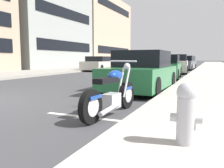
{
  "coord_description": "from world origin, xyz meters",
  "views": [
    {
      "loc": [
        -3.8,
        -5.73,
        1.14
      ],
      "look_at": [
        0.47,
        -3.9,
        0.62
      ],
      "focal_mm": 36.51,
      "sensor_mm": 36.0,
      "label": 1
    }
  ],
  "objects_px": {
    "parked_car_behind_motorcycle": "(164,68)",
    "parked_car_second_in_row": "(184,63)",
    "parked_car_near_corner": "(175,64)",
    "parked_motorcycle": "(112,94)",
    "car_opposite_curb": "(99,64)",
    "fire_hydrant": "(186,112)",
    "parked_car_far_down_curb": "(142,72)",
    "parked_car_across_street": "(188,62)"
  },
  "relations": [
    {
      "from": "parked_car_far_down_curb",
      "to": "car_opposite_curb",
      "type": "height_order",
      "value": "parked_car_far_down_curb"
    },
    {
      "from": "parked_car_far_down_curb",
      "to": "car_opposite_curb",
      "type": "bearing_deg",
      "value": 34.25
    },
    {
      "from": "parked_car_far_down_curb",
      "to": "parked_car_behind_motorcycle",
      "type": "height_order",
      "value": "parked_car_far_down_curb"
    },
    {
      "from": "parked_motorcycle",
      "to": "parked_car_near_corner",
      "type": "xyz_separation_m",
      "value": [
        14.22,
        0.69,
        0.27
      ]
    },
    {
      "from": "parked_car_across_street",
      "to": "car_opposite_curb",
      "type": "bearing_deg",
      "value": 148.23
    },
    {
      "from": "parked_car_behind_motorcycle",
      "to": "parked_car_across_street",
      "type": "bearing_deg",
      "value": -3.26
    },
    {
      "from": "parked_motorcycle",
      "to": "parked_car_near_corner",
      "type": "height_order",
      "value": "parked_car_near_corner"
    },
    {
      "from": "parked_car_behind_motorcycle",
      "to": "parked_car_near_corner",
      "type": "height_order",
      "value": "parked_car_near_corner"
    },
    {
      "from": "parked_car_behind_motorcycle",
      "to": "parked_car_second_in_row",
      "type": "bearing_deg",
      "value": -3.82
    },
    {
      "from": "parked_car_second_in_row",
      "to": "car_opposite_curb",
      "type": "height_order",
      "value": "parked_car_second_in_row"
    },
    {
      "from": "car_opposite_curb",
      "to": "fire_hydrant",
      "type": "bearing_deg",
      "value": 25.87
    },
    {
      "from": "parked_car_across_street",
      "to": "parked_car_second_in_row",
      "type": "bearing_deg",
      "value": -178.46
    },
    {
      "from": "parked_car_near_corner",
      "to": "parked_car_second_in_row",
      "type": "height_order",
      "value": "parked_car_near_corner"
    },
    {
      "from": "parked_car_near_corner",
      "to": "fire_hydrant",
      "type": "xyz_separation_m",
      "value": [
        -15.67,
        -2.26,
        -0.17
      ]
    },
    {
      "from": "parked_car_near_corner",
      "to": "parked_car_across_street",
      "type": "xyz_separation_m",
      "value": [
        12.06,
        0.03,
        -0.04
      ]
    },
    {
      "from": "parked_car_behind_motorcycle",
      "to": "parked_car_second_in_row",
      "type": "xyz_separation_m",
      "value": [
        11.18,
        -0.02,
        0.05
      ]
    },
    {
      "from": "parked_car_near_corner",
      "to": "fire_hydrant",
      "type": "height_order",
      "value": "parked_car_near_corner"
    },
    {
      "from": "parked_car_far_down_curb",
      "to": "parked_car_across_street",
      "type": "relative_size",
      "value": 0.96
    },
    {
      "from": "parked_car_far_down_curb",
      "to": "parked_car_across_street",
      "type": "height_order",
      "value": "parked_car_far_down_curb"
    },
    {
      "from": "car_opposite_curb",
      "to": "fire_hydrant",
      "type": "height_order",
      "value": "car_opposite_curb"
    },
    {
      "from": "parked_car_behind_motorcycle",
      "to": "parked_car_across_street",
      "type": "distance_m",
      "value": 17.29
    },
    {
      "from": "parked_car_far_down_curb",
      "to": "fire_hydrant",
      "type": "distance_m",
      "value": 5.53
    },
    {
      "from": "parked_car_near_corner",
      "to": "parked_car_far_down_curb",
      "type": "bearing_deg",
      "value": 177.57
    },
    {
      "from": "parked_motorcycle",
      "to": "parked_car_far_down_curb",
      "type": "distance_m",
      "value": 3.74
    },
    {
      "from": "parked_motorcycle",
      "to": "parked_car_across_street",
      "type": "distance_m",
      "value": 26.29
    },
    {
      "from": "parked_car_behind_motorcycle",
      "to": "fire_hydrant",
      "type": "xyz_separation_m",
      "value": [
        -10.44,
        -2.17,
        -0.11
      ]
    },
    {
      "from": "parked_car_behind_motorcycle",
      "to": "parked_car_across_street",
      "type": "relative_size",
      "value": 0.98
    },
    {
      "from": "parked_car_far_down_curb",
      "to": "parked_car_near_corner",
      "type": "distance_m",
      "value": 10.52
    },
    {
      "from": "parked_car_far_down_curb",
      "to": "parked_car_near_corner",
      "type": "height_order",
      "value": "parked_car_near_corner"
    },
    {
      "from": "parked_motorcycle",
      "to": "parked_car_far_down_curb",
      "type": "height_order",
      "value": "parked_car_far_down_curb"
    },
    {
      "from": "parked_car_near_corner",
      "to": "parked_car_across_street",
      "type": "bearing_deg",
      "value": -3.79
    },
    {
      "from": "parked_car_across_street",
      "to": "fire_hydrant",
      "type": "height_order",
      "value": "parked_car_across_street"
    },
    {
      "from": "parked_motorcycle",
      "to": "parked_car_second_in_row",
      "type": "bearing_deg",
      "value": 6.99
    },
    {
      "from": "parked_car_behind_motorcycle",
      "to": "parked_car_near_corner",
      "type": "distance_m",
      "value": 5.23
    },
    {
      "from": "parked_car_behind_motorcycle",
      "to": "parked_motorcycle",
      "type": "bearing_deg",
      "value": -179.92
    },
    {
      "from": "parked_car_second_in_row",
      "to": "fire_hydrant",
      "type": "relative_size",
      "value": 6.5
    },
    {
      "from": "parked_car_near_corner",
      "to": "parked_car_second_in_row",
      "type": "distance_m",
      "value": 5.95
    },
    {
      "from": "parked_motorcycle",
      "to": "parked_car_across_street",
      "type": "height_order",
      "value": "parked_car_across_street"
    },
    {
      "from": "parked_car_near_corner",
      "to": "parked_car_second_in_row",
      "type": "relative_size",
      "value": 0.91
    },
    {
      "from": "parked_car_behind_motorcycle",
      "to": "car_opposite_curb",
      "type": "height_order",
      "value": "parked_car_behind_motorcycle"
    },
    {
      "from": "parked_car_near_corner",
      "to": "parked_car_across_street",
      "type": "height_order",
      "value": "parked_car_near_corner"
    },
    {
      "from": "parked_car_behind_motorcycle",
      "to": "parked_car_across_street",
      "type": "height_order",
      "value": "parked_car_across_street"
    }
  ]
}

